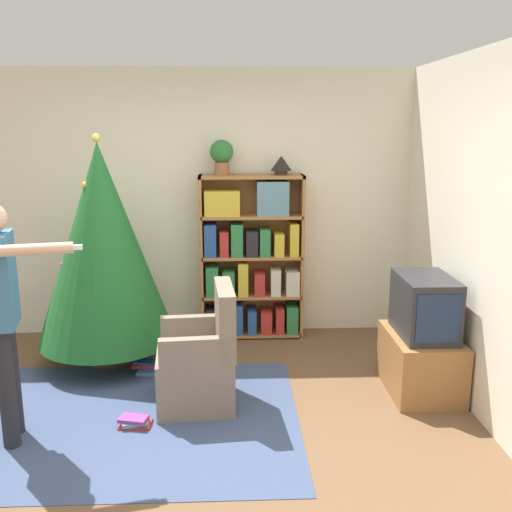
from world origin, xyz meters
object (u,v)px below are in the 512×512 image
potted_plant (222,155)px  table_lamp (281,164)px  bookshelf (251,260)px  standing_person (2,305)px  television (425,306)px  armchair (200,364)px  christmas_tree (103,245)px

potted_plant → table_lamp: size_ratio=1.64×
bookshelf → standing_person: size_ratio=1.01×
potted_plant → table_lamp: bearing=0.0°
television → standing_person: size_ratio=0.37×
standing_person → potted_plant: potted_plant is taller
potted_plant → table_lamp: (0.56, 0.00, -0.09)m
armchair → table_lamp: size_ratio=4.60×
television → armchair: television is taller
bookshelf → christmas_tree: christmas_tree is taller
potted_plant → bookshelf: bearing=-1.1°
television → standing_person: (-2.95, -0.60, 0.24)m
christmas_tree → table_lamp: 1.80m
bookshelf → christmas_tree: size_ratio=0.80×
television → christmas_tree: christmas_tree is taller
bookshelf → television: size_ratio=2.70×
television → potted_plant: potted_plant is taller
christmas_tree → standing_person: size_ratio=1.25×
christmas_tree → potted_plant: 1.39m
bookshelf → armchair: (-0.43, -1.43, -0.46)m
bookshelf → standing_person: bookshelf is taller
christmas_tree → standing_person: (-0.36, -1.28, -0.13)m
bookshelf → television: bearing=-44.7°
standing_person → potted_plant: 2.49m
armchair → potted_plant: size_ratio=2.80×
bookshelf → standing_person: bearing=-131.2°
bookshelf → standing_person: 2.51m
potted_plant → table_lamp: potted_plant is taller
television → standing_person: standing_person is taller
christmas_tree → table_lamp: bearing=21.3°
table_lamp → armchair: bearing=-116.5°
potted_plant → table_lamp: 0.57m
television → armchair: 1.77m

